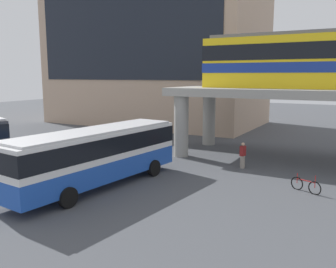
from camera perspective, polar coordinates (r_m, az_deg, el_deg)
name	(u,v)px	position (r m, az deg, el deg)	size (l,w,h in m)	color
ground_plane	(146,156)	(27.54, -3.51, -3.56)	(120.00, 120.00, 0.00)	#47494F
station_building	(156,41)	(47.40, -1.93, 14.48)	(26.10, 14.41, 20.83)	tan
bus_main	(97,152)	(20.08, -11.23, -2.75)	(3.69, 11.25, 3.22)	#1E4CB2
bicycle_red	(306,185)	(20.54, 20.99, -7.62)	(1.65, 0.80, 1.04)	black
pedestrian_at_kerb	(134,143)	(28.71, -5.42, -1.51)	(0.32, 0.42, 1.63)	#33663F
pedestrian_near_building	(243,156)	(24.42, 11.76, -3.45)	(0.35, 0.45, 1.73)	gray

